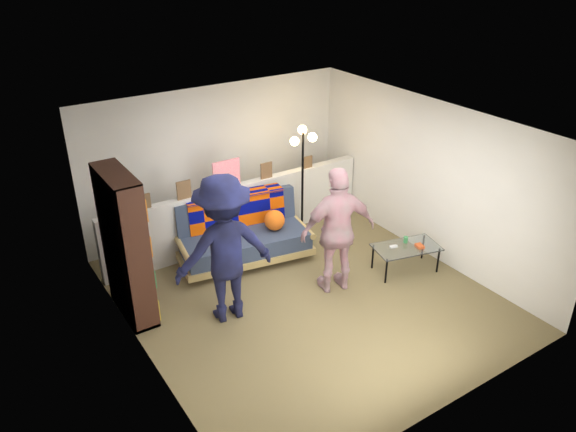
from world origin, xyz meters
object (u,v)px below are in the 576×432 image
at_px(futon_sofa, 244,235).
at_px(floor_lamp, 303,159).
at_px(person_left, 224,249).
at_px(bookshelf, 126,251).
at_px(person_right, 338,231).
at_px(coffee_table, 407,248).

distance_m(futon_sofa, floor_lamp, 1.54).
bearing_deg(futon_sofa, person_left, -128.30).
height_order(futon_sofa, bookshelf, bookshelf).
distance_m(floor_lamp, person_right, 1.78).
bearing_deg(floor_lamp, coffee_table, -72.64).
distance_m(floor_lamp, person_left, 2.54).
bearing_deg(futon_sofa, coffee_table, -41.48).
distance_m(bookshelf, person_left, 1.24).
relative_size(person_left, person_right, 1.09).
bearing_deg(coffee_table, floor_lamp, 107.36).
xyz_separation_m(futon_sofa, person_right, (0.67, -1.40, 0.51)).
relative_size(futon_sofa, floor_lamp, 1.16).
xyz_separation_m(futon_sofa, coffee_table, (1.81, -1.60, -0.02)).
height_order(bookshelf, person_right, bookshelf).
bearing_deg(futon_sofa, bookshelf, -168.37).
bearing_deg(coffee_table, person_left, 169.89).
xyz_separation_m(bookshelf, coffee_table, (3.69, -1.21, -0.55)).
relative_size(bookshelf, floor_lamp, 1.09).
height_order(coffee_table, person_left, person_left).
relative_size(bookshelf, person_left, 1.01).
xyz_separation_m(person_left, person_right, (1.56, -0.28, -0.08)).
relative_size(bookshelf, coffee_table, 1.89).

